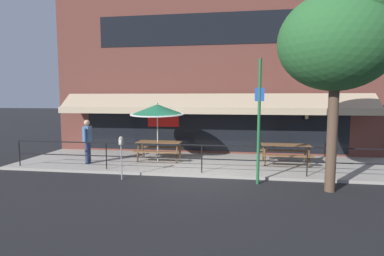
% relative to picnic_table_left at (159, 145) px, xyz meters
% --- Properties ---
extents(ground_plane, '(120.00, 120.00, 0.00)m').
position_rel_picnic_table_left_xyz_m(ground_plane, '(1.97, -2.11, -0.71)').
color(ground_plane, black).
extents(patio_deck, '(15.00, 4.00, 0.10)m').
position_rel_picnic_table_left_xyz_m(patio_deck, '(1.97, -0.11, -0.66)').
color(patio_deck, '#9E998E').
rests_on(patio_deck, ground).
extents(restaurant_building, '(15.00, 1.60, 8.15)m').
position_rel_picnic_table_left_xyz_m(restaurant_building, '(1.97, 2.12, 3.34)').
color(restaurant_building, brown).
rests_on(restaurant_building, ground).
extents(patio_railing, '(13.84, 0.04, 0.97)m').
position_rel_picnic_table_left_xyz_m(patio_railing, '(1.97, -1.81, 0.09)').
color(patio_railing, black).
rests_on(patio_railing, patio_deck).
extents(picnic_table_left, '(1.80, 1.42, 0.76)m').
position_rel_picnic_table_left_xyz_m(picnic_table_left, '(0.00, 0.00, 0.00)').
color(picnic_table_left, brown).
rests_on(picnic_table_left, patio_deck).
extents(picnic_table_centre, '(1.80, 1.42, 0.76)m').
position_rel_picnic_table_left_xyz_m(picnic_table_centre, '(5.00, -0.07, 0.00)').
color(picnic_table_centre, brown).
rests_on(picnic_table_centre, patio_deck).
extents(patio_umbrella_left, '(2.14, 2.14, 2.38)m').
position_rel_picnic_table_left_xyz_m(patio_umbrella_left, '(0.00, -0.24, 1.47)').
color(patio_umbrella_left, '#B7B2A8').
rests_on(patio_umbrella_left, patio_deck).
extents(pedestrian_walking, '(0.29, 0.62, 1.71)m').
position_rel_picnic_table_left_xyz_m(pedestrian_walking, '(-2.60, -1.02, 0.35)').
color(pedestrian_walking, navy).
rests_on(pedestrian_walking, patio_deck).
extents(parking_meter_near, '(0.15, 0.16, 1.42)m').
position_rel_picnic_table_left_xyz_m(parking_meter_near, '(-0.55, -2.72, 0.44)').
color(parking_meter_near, gray).
rests_on(parking_meter_near, ground).
extents(street_sign_pole, '(0.28, 0.09, 3.83)m').
position_rel_picnic_table_left_xyz_m(street_sign_pole, '(3.80, -2.56, 1.26)').
color(street_sign_pole, '#1E6033').
rests_on(street_sign_pole, ground).
extents(street_tree_curbside, '(3.13, 2.82, 5.97)m').
position_rel_picnic_table_left_xyz_m(street_tree_curbside, '(5.87, -3.07, 3.62)').
color(street_tree_curbside, brown).
rests_on(street_tree_curbside, ground).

